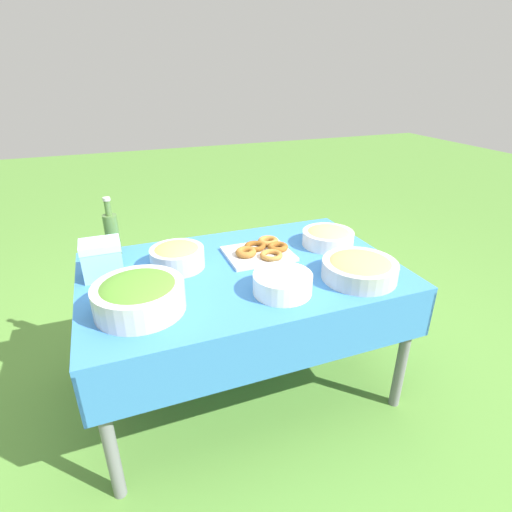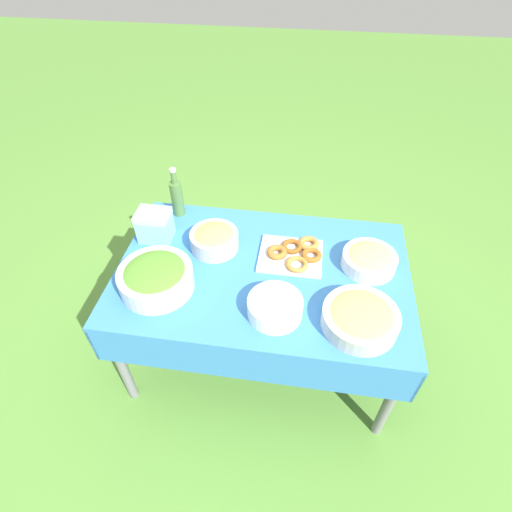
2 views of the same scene
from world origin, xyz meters
TOP-DOWN VIEW (x-y plane):
  - ground_plane at (0.00, 0.00)m, footprint 14.00×14.00m
  - picnic_table at (0.00, 0.00)m, footprint 1.44×0.93m
  - salad_bowl at (0.47, 0.18)m, footprint 0.35×0.35m
  - pasta_bowl at (-0.51, -0.10)m, footprint 0.27×0.27m
  - donut_platter at (-0.14, -0.12)m, footprint 0.32×0.30m
  - plate_stack at (-0.09, 0.26)m, footprint 0.25×0.25m
  - olive_oil_bottle at (0.54, -0.38)m, footprint 0.07×0.07m
  - bread_bowl at (-0.46, 0.27)m, footprint 0.33×0.33m
  - fruit_bowl at (0.27, -0.13)m, footprint 0.25×0.25m
  - cooler_box at (0.59, -0.16)m, footprint 0.17×0.14m

SIDE VIEW (x-z plane):
  - ground_plane at x=0.00m, z-range 0.00..0.00m
  - picnic_table at x=0.00m, z-range 0.26..0.95m
  - donut_platter at x=-0.14m, z-range 0.68..0.73m
  - plate_stack at x=-0.09m, z-range 0.69..0.77m
  - pasta_bowl at x=-0.51m, z-range 0.69..0.78m
  - bread_bowl at x=-0.46m, z-range 0.69..0.79m
  - fruit_bowl at x=0.27m, z-range 0.69..0.81m
  - salad_bowl at x=0.47m, z-range 0.69..0.82m
  - cooler_box at x=0.59m, z-range 0.69..0.86m
  - olive_oil_bottle at x=0.54m, z-range 0.66..0.95m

